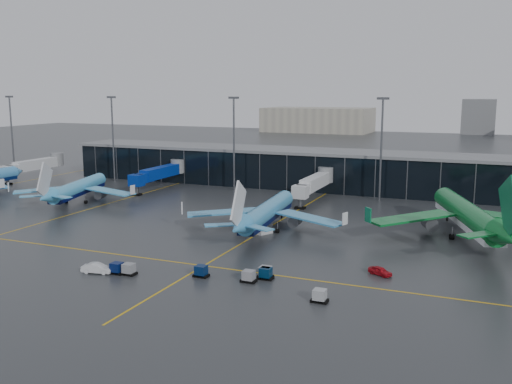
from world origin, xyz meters
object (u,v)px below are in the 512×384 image
at_px(airliner_klm_near, 267,201).
at_px(baggage_carts, 219,275).
at_px(mobile_airstair, 263,230).
at_px(airliner_aer_lingus, 468,200).
at_px(airliner_arkefly, 78,179).
at_px(service_van_red, 380,271).
at_px(service_van_white, 97,268).

distance_m(airliner_klm_near, baggage_carts, 31.88).
xyz_separation_m(airliner_klm_near, baggage_carts, (4.83, -31.10, -5.09)).
bearing_deg(mobile_airstair, airliner_aer_lingus, 42.79).
distance_m(airliner_arkefly, service_van_red, 84.19).
height_order(baggage_carts, service_van_white, baggage_carts).
height_order(airliner_arkefly, airliner_klm_near, airliner_klm_near).
bearing_deg(baggage_carts, airliner_arkefly, 145.72).
distance_m(airliner_arkefly, airliner_klm_near, 53.99).
bearing_deg(service_van_red, baggage_carts, 145.90).
relative_size(airliner_aer_lingus, service_van_red, 12.06).
height_order(airliner_arkefly, airliner_aer_lingus, airliner_aer_lingus).
distance_m(airliner_aer_lingus, service_van_white, 67.08).
relative_size(airliner_klm_near, service_van_white, 8.19).
xyz_separation_m(airliner_aer_lingus, baggage_carts, (-31.50, -40.46, -6.18)).
height_order(airliner_klm_near, service_van_red, airliner_klm_near).
xyz_separation_m(airliner_klm_near, service_van_white, (-13.48, -35.14, -5.09)).
height_order(airliner_aer_lingus, baggage_carts, airliner_aer_lingus).
height_order(baggage_carts, mobile_airstair, mobile_airstair).
height_order(airliner_aer_lingus, service_van_red, airliner_aer_lingus).
distance_m(airliner_aer_lingus, service_van_red, 31.46).
xyz_separation_m(airliner_arkefly, service_van_red, (79.18, -28.17, -5.01)).
relative_size(baggage_carts, mobile_airstair, 8.78).
xyz_separation_m(service_van_red, service_van_white, (-39.35, -15.51, 0.13)).
relative_size(baggage_carts, service_van_white, 7.20).
bearing_deg(mobile_airstair, airliner_arkefly, -168.36).
relative_size(airliner_arkefly, service_van_red, 9.81).
distance_m(baggage_carts, mobile_airstair, 28.43).
distance_m(airliner_arkefly, service_van_white, 59.31).
relative_size(airliner_aer_lingus, baggage_carts, 1.35).
relative_size(mobile_airstair, service_van_white, 0.82).
bearing_deg(service_van_white, mobile_airstair, -36.30).
distance_m(mobile_airstair, service_van_white, 34.98).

